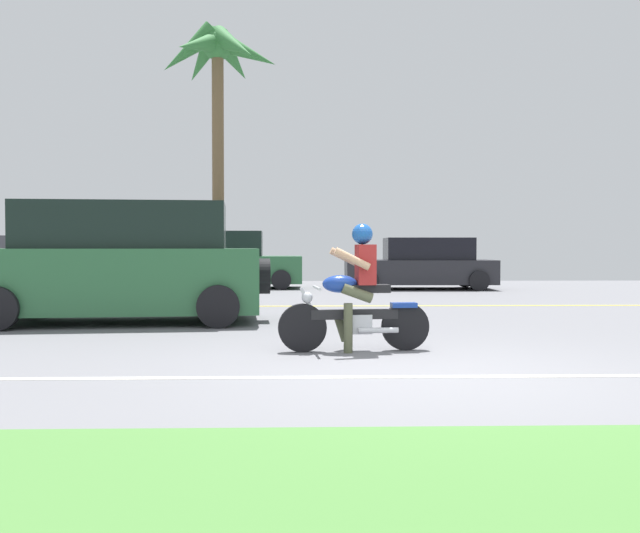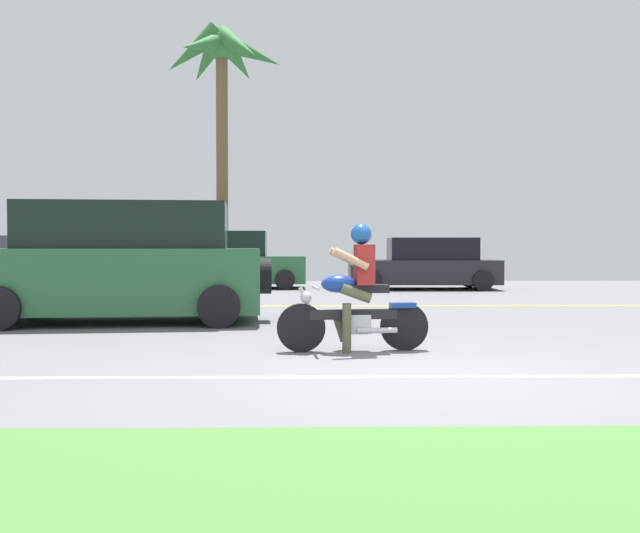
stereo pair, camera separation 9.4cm
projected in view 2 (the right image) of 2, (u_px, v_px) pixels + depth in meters
ground at (382, 336)px, 9.67m from camera, size 56.00×30.00×0.04m
lane_line_near at (419, 377)px, 6.48m from camera, size 50.40×0.12×0.01m
lane_line_far at (358, 306)px, 14.23m from camera, size 50.40×0.12×0.01m
motorcyclist at (355, 297)px, 8.08m from camera, size 1.76×0.57×1.47m
suv_nearby at (124, 264)px, 11.17m from camera, size 4.65×2.42×1.90m
parked_car_0 at (36, 266)px, 18.61m from camera, size 4.26×2.00×1.49m
parked_car_1 at (230, 262)px, 20.34m from camera, size 4.24×1.96×1.65m
parked_car_2 at (426, 265)px, 19.96m from camera, size 4.21×2.05×1.46m
palm_tree_0 at (222, 66)px, 21.30m from camera, size 3.75×3.63×8.00m
motorcyclist_distant at (172, 275)px, 15.83m from camera, size 1.31×1.06×1.35m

